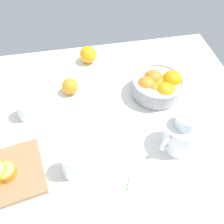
{
  "coord_description": "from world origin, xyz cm",
  "views": [
    {
      "loc": [
        -12.77,
        -63.18,
        80.45
      ],
      "look_at": [
        -0.87,
        -1.13,
        6.3
      ],
      "focal_mm": 41.12,
      "sensor_mm": 36.0,
      "label": 1
    }
  ],
  "objects": [
    {
      "name": "cutting_board",
      "position": [
        -42.43,
        -17.87,
        1.02
      ],
      "size": [
        32.16,
        26.33,
        2.04
      ],
      "primitive_type": "cube",
      "rotation": [
        0.0,
        0.0,
        0.17
      ],
      "color": "olive",
      "rests_on": "ground_plane"
    },
    {
      "name": "juice_glass",
      "position": [
        -17.85,
        -19.75,
        4.83
      ],
      "size": [
        7.42,
        7.42,
        10.6
      ],
      "color": "white",
      "rests_on": "ground_plane"
    },
    {
      "name": "second_glass",
      "position": [
        -33.9,
        8.3,
        3.76
      ],
      "size": [
        6.67,
        6.67,
        8.25
      ],
      "color": "white",
      "rests_on": "ground_plane"
    },
    {
      "name": "ground_plane",
      "position": [
        0.0,
        0.0,
        -1.5
      ],
      "size": [
        117.83,
        102.33,
        3.0
      ],
      "primitive_type": "cube",
      "color": "white"
    },
    {
      "name": "fruit_bowl",
      "position": [
        20.77,
        10.26,
        5.29
      ],
      "size": [
        21.64,
        21.64,
        11.37
      ],
      "color": "#99999E",
      "rests_on": "ground_plane"
    },
    {
      "name": "loose_orange_0",
      "position": [
        -15.45,
        18.9,
        3.58
      ],
      "size": [
        7.17,
        7.17,
        7.17
      ],
      "primitive_type": "sphere",
      "color": "orange",
      "rests_on": "ground_plane"
    },
    {
      "name": "loose_orange_1",
      "position": [
        -4.98,
        38.76,
        4.11
      ],
      "size": [
        8.21,
        8.21,
        8.21
      ],
      "primitive_type": "sphere",
      "color": "orange",
      "rests_on": "ground_plane"
    },
    {
      "name": "juice_pitcher",
      "position": [
        21.35,
        -16.09,
        5.92
      ],
      "size": [
        16.13,
        12.86,
        17.1
      ],
      "color": "white",
      "rests_on": "ground_plane"
    },
    {
      "name": "herb_sprig_0",
      "position": [
        -0.76,
        -28.0,
        0.25
      ],
      "size": [
        2.39,
        6.51,
        0.78
      ],
      "color": "#458937",
      "rests_on": "ground_plane"
    },
    {
      "name": "orange_half_0",
      "position": [
        -39.74,
        -17.76,
        3.69
      ],
      "size": [
        6.81,
        6.81,
        3.35
      ],
      "color": "orange",
      "rests_on": "cutting_board"
    }
  ]
}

